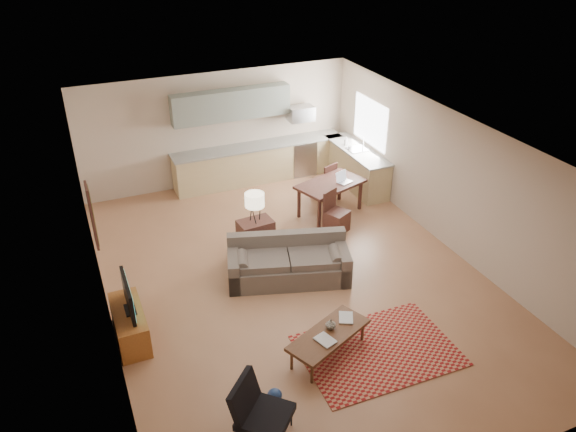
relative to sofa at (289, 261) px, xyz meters
name	(u,v)px	position (x,y,z in m)	size (l,w,h in m)	color
room	(295,214)	(0.11, -0.03, 0.96)	(9.00, 9.00, 9.00)	#9D6947
kitchen_counter_back	(260,162)	(1.01, 4.15, 0.07)	(4.26, 0.64, 0.92)	tan
kitchen_counter_right	(356,167)	(3.04, 2.97, 0.07)	(0.64, 2.26, 0.92)	tan
kitchen_range	(301,156)	(2.11, 4.15, 0.06)	(0.62, 0.62, 0.90)	#A5A8AD
kitchen_microwave	(301,113)	(2.11, 4.17, 1.16)	(0.62, 0.40, 0.35)	#A5A8AD
upper_cabinets	(231,105)	(0.41, 4.30, 1.56)	(2.80, 0.34, 0.70)	gray
window_right	(370,122)	(3.34, 2.97, 1.16)	(0.02, 1.40, 1.05)	white
wall_art_left	(92,216)	(-3.10, 0.87, 1.16)	(0.06, 0.42, 1.10)	olive
triptych	(213,113)	(0.01, 4.44, 1.36)	(1.70, 0.04, 0.50)	beige
rug	(378,350)	(0.52, -2.28, -0.38)	(2.32, 1.61, 0.02)	maroon
sofa	(289,261)	(0.00, 0.00, 0.00)	(2.26, 0.98, 0.79)	brown
coffee_table	(328,344)	(-0.22, -2.04, -0.19)	(1.38, 0.55, 0.42)	#472714
book_a	(320,344)	(-0.45, -2.20, 0.03)	(0.30, 0.35, 0.03)	maroon
book_b	(339,317)	(0.08, -1.79, 0.03)	(0.32, 0.36, 0.02)	navy
vase	(331,324)	(-0.15, -1.95, 0.10)	(0.19, 0.19, 0.16)	black
armchair	(265,412)	(-1.63, -3.05, 0.02)	(0.72, 0.72, 0.82)	black
tv_credenza	(130,325)	(-2.90, -0.50, -0.12)	(0.45, 1.17, 0.54)	brown
tv	(128,296)	(-2.86, -0.50, 0.42)	(0.09, 0.90, 0.54)	black
console_table	(256,238)	(-0.26, 0.98, -0.02)	(0.65, 0.43, 0.75)	#3D1F1A
table_lamp	(255,207)	(-0.26, 0.98, 0.66)	(0.37, 0.37, 0.60)	beige
dining_table	(330,198)	(1.81, 1.93, -0.02)	(1.46, 0.84, 0.74)	#3D1F1A
dining_chair_near	(337,212)	(1.60, 1.19, 0.05)	(0.42, 0.44, 0.89)	#3D1F1A
dining_chair_far	(324,180)	(2.03, 2.67, 0.05)	(0.42, 0.44, 0.88)	#3D1F1A
laptop	(345,177)	(2.10, 1.83, 0.46)	(0.31, 0.23, 0.23)	#A5A8AD
soap_bottle	(346,141)	(2.94, 3.33, 0.62)	(0.09, 0.09, 0.19)	beige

